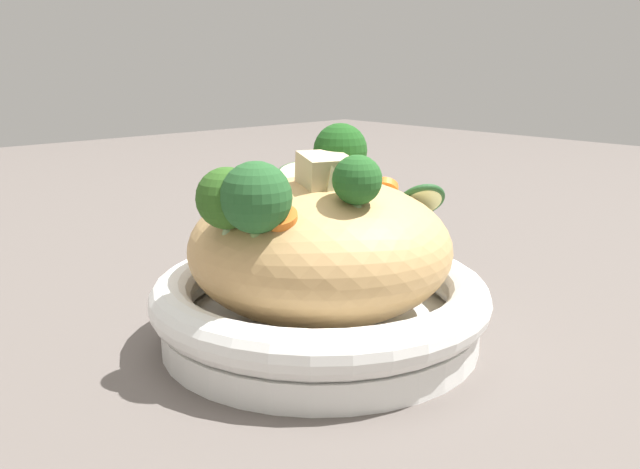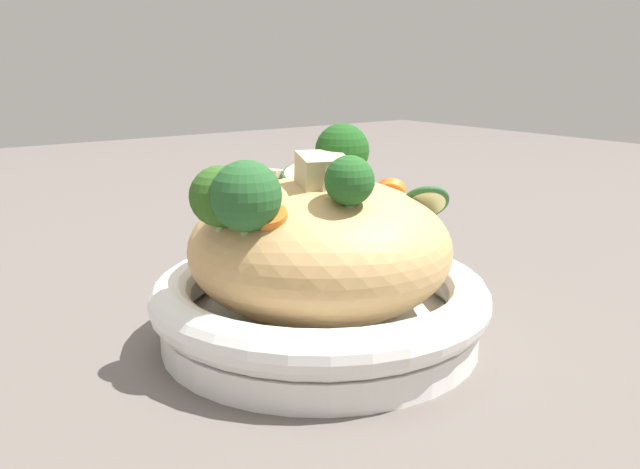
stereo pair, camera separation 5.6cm
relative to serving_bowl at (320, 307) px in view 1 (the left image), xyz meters
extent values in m
plane|color=#5D5550|center=(0.00, 0.00, -0.03)|extent=(3.00, 3.00, 0.00)
cylinder|color=white|center=(0.00, 0.00, -0.02)|extent=(0.26, 0.26, 0.02)
torus|color=white|center=(0.00, 0.00, 0.01)|extent=(0.28, 0.28, 0.03)
ellipsoid|color=tan|center=(0.00, 0.00, 0.05)|extent=(0.21, 0.21, 0.11)
torus|color=tan|center=(-0.01, -0.02, 0.08)|extent=(0.08, 0.08, 0.02)
torus|color=tan|center=(-0.01, 0.03, 0.10)|extent=(0.06, 0.06, 0.01)
torus|color=tan|center=(0.01, -0.01, 0.09)|extent=(0.06, 0.06, 0.02)
torus|color=tan|center=(-0.01, -0.01, 0.08)|extent=(0.06, 0.06, 0.02)
cone|color=#8FB077|center=(0.00, 0.02, 0.10)|extent=(0.02, 0.02, 0.02)
sphere|color=#1E521C|center=(0.00, 0.02, 0.13)|extent=(0.06, 0.06, 0.04)
cone|color=#99B768|center=(0.02, -0.08, 0.08)|extent=(0.02, 0.02, 0.02)
sphere|color=#26582A|center=(0.02, -0.08, 0.11)|extent=(0.05, 0.05, 0.05)
cone|color=#8CAB75|center=(0.00, -0.09, 0.08)|extent=(0.02, 0.03, 0.02)
sphere|color=#2F5B1E|center=(0.00, -0.09, 0.10)|extent=(0.06, 0.06, 0.04)
cone|color=#97B270|center=(0.06, -0.02, 0.10)|extent=(0.02, 0.02, 0.01)
sphere|color=#235924|center=(0.06, -0.02, 0.11)|extent=(0.04, 0.04, 0.04)
cylinder|color=orange|center=(0.03, -0.07, 0.09)|extent=(0.04, 0.04, 0.02)
cylinder|color=orange|center=(0.02, 0.02, 0.11)|extent=(0.02, 0.02, 0.02)
cylinder|color=orange|center=(-0.01, 0.08, 0.09)|extent=(0.03, 0.03, 0.02)
cylinder|color=orange|center=(-0.06, 0.04, 0.09)|extent=(0.02, 0.02, 0.02)
cylinder|color=orange|center=(-0.03, 0.07, 0.09)|extent=(0.04, 0.04, 0.02)
cylinder|color=orange|center=(-0.02, 0.04, 0.10)|extent=(0.04, 0.04, 0.02)
cylinder|color=beige|center=(0.04, 0.08, 0.08)|extent=(0.04, 0.04, 0.03)
torus|color=#255328|center=(0.04, 0.08, 0.08)|extent=(0.05, 0.05, 0.03)
cylinder|color=beige|center=(-0.04, 0.01, 0.10)|extent=(0.05, 0.05, 0.02)
torus|color=#2C532C|center=(-0.04, 0.01, 0.10)|extent=(0.06, 0.06, 0.02)
cylinder|color=beige|center=(-0.04, 0.05, 0.09)|extent=(0.04, 0.04, 0.03)
torus|color=#24532B|center=(-0.04, 0.05, 0.09)|extent=(0.05, 0.05, 0.03)
cylinder|color=beige|center=(0.02, 0.02, 0.11)|extent=(0.03, 0.03, 0.02)
torus|color=#2E5921|center=(0.02, 0.02, 0.11)|extent=(0.04, 0.04, 0.03)
cube|color=beige|center=(0.02, 0.00, 0.11)|extent=(0.03, 0.03, 0.02)
cube|color=beige|center=(0.02, 0.00, 0.11)|extent=(0.04, 0.04, 0.03)
cube|color=beige|center=(0.01, -0.01, 0.11)|extent=(0.05, 0.05, 0.04)
cube|color=beige|center=(-0.07, 0.00, 0.09)|extent=(0.04, 0.04, 0.02)
cylinder|color=black|center=(-0.18, 0.16, 0.02)|extent=(0.05, 0.05, 0.09)
cylinder|color=black|center=(-0.18, 0.16, 0.07)|extent=(0.02, 0.02, 0.02)
cylinder|color=black|center=(-0.18, 0.16, 0.09)|extent=(0.03, 0.03, 0.01)
camera|label=1|loc=(0.40, -0.36, 0.20)|focal=39.10mm
camera|label=2|loc=(0.43, -0.32, 0.20)|focal=39.10mm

